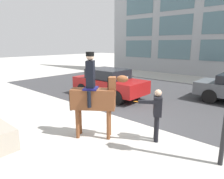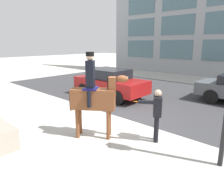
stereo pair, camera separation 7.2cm
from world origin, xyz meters
The scene contains 5 objects.
ground_plane centered at (0.00, 0.00, 0.00)m, with size 80.00×80.00×0.00m, color #B2AFA8.
road_surface centered at (0.00, 4.75, 0.00)m, with size 22.65×8.50×0.01m.
mounted_horse_lead centered at (0.09, -1.29, 1.31)m, with size 1.56×1.25×2.59m.
pedestrian_bystander centered at (1.65, -0.31, 0.92)m, with size 0.71×0.78×1.56m.
street_car_near_lane centered at (-2.78, 2.51, 0.79)m, with size 4.03×1.84×1.51m.
Camera 1 is at (4.29, -5.25, 2.82)m, focal length 32.00 mm.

